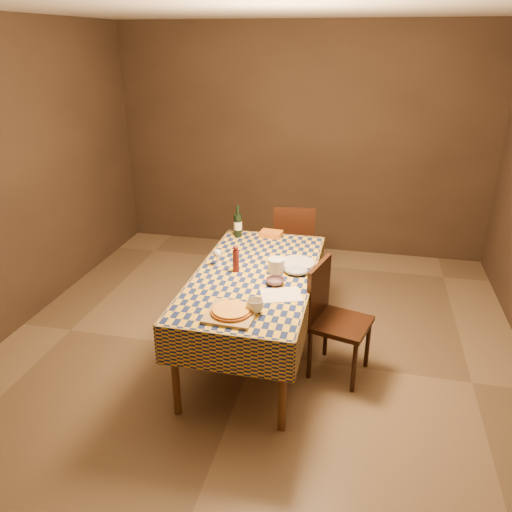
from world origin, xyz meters
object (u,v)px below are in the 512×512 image
chair_far (294,241)px  bowl (275,282)px  white_plate (297,263)px  chair_right (331,313)px  cutting_board (231,314)px  wine_bottle (238,225)px  dining_table (255,282)px  pizza (231,311)px

chair_far → bowl: bearing=-87.0°
white_plate → chair_right: bearing=-45.5°
cutting_board → chair_right: bearing=43.6°
cutting_board → wine_bottle: size_ratio=1.08×
white_plate → chair_right: size_ratio=0.31×
bowl → chair_right: 0.52m
white_plate → chair_right: (0.33, -0.33, -0.26)m
wine_bottle → chair_right: wine_bottle is taller
dining_table → chair_far: (0.11, 1.36, -0.17)m
pizza → white_plate: bearing=71.6°
chair_far → white_plate: bearing=-80.2°
wine_bottle → dining_table: bearing=-66.3°
wine_bottle → chair_right: bearing=-40.8°
bowl → chair_right: chair_right is taller
dining_table → wine_bottle: bearing=113.7°
chair_far → chair_right: bearing=-70.2°
dining_table → white_plate: white_plate is taller
bowl → cutting_board: bearing=-111.2°
pizza → wine_bottle: bearing=102.9°
cutting_board → chair_right: chair_right is taller
cutting_board → chair_far: bearing=86.6°
chair_far → chair_right: (0.52, -1.43, 0.00)m
dining_table → chair_right: (0.63, -0.07, -0.17)m
wine_bottle → chair_far: size_ratio=0.33×
bowl → wine_bottle: bearing=120.1°
cutting_board → wine_bottle: 1.48m
chair_far → chair_right: same height
bowl → dining_table: bearing=142.1°
chair_right → white_plate: bearing=134.5°
wine_bottle → bowl: bearing=-59.9°
bowl → wine_bottle: 1.07m
pizza → bowl: bearing=68.8°
cutting_board → bowl: bearing=68.8°
dining_table → chair_far: 1.38m
bowl → chair_far: bearing=93.0°
chair_right → pizza: bearing=-136.4°
cutting_board → pizza: size_ratio=0.94×
dining_table → white_plate: size_ratio=6.32×
pizza → cutting_board: bearing=0.0°
cutting_board → chair_far: (0.12, 2.04, -0.26)m
dining_table → bowl: (0.19, -0.15, 0.10)m
pizza → chair_right: chair_right is taller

